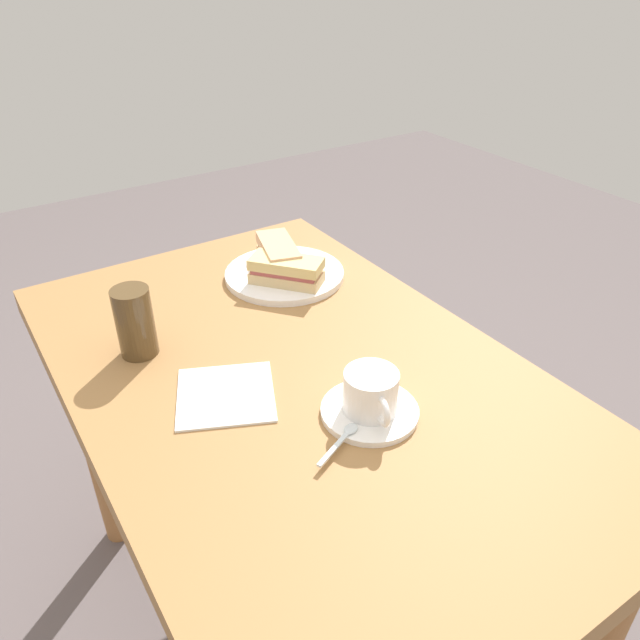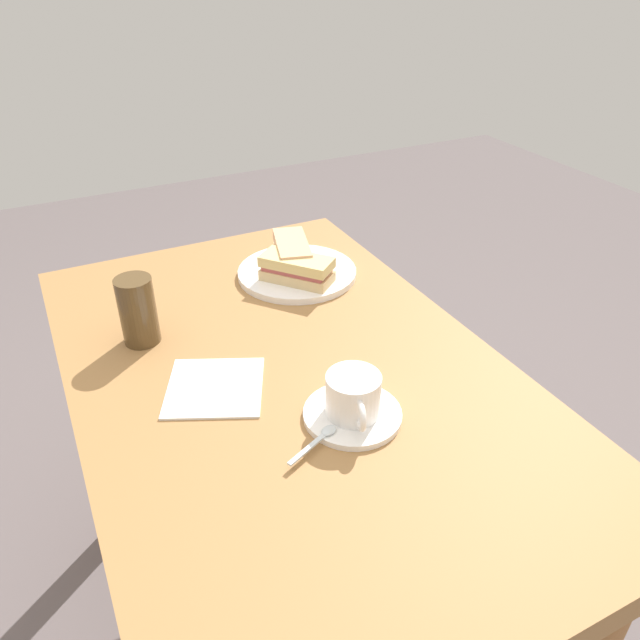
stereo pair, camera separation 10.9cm
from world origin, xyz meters
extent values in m
plane|color=#615757|center=(0.00, 0.00, 0.00)|extent=(6.00, 6.00, 0.00)
cube|color=#9D6E3D|center=(0.00, 0.00, 0.69)|extent=(1.10, 0.69, 0.05)
cylinder|color=#A56D3D|center=(0.48, -0.27, 0.33)|extent=(0.06, 0.06, 0.67)
cylinder|color=#A56D3D|center=(0.48, 0.27, 0.33)|extent=(0.06, 0.06, 0.67)
cylinder|color=white|center=(0.30, -0.15, 0.72)|extent=(0.25, 0.25, 0.01)
cube|color=tan|center=(0.32, -0.15, 0.74)|extent=(0.16, 0.10, 0.02)
cube|color=#CFBA7E|center=(0.32, -0.15, 0.76)|extent=(0.15, 0.10, 0.01)
cube|color=#DEA779|center=(0.32, -0.15, 0.78)|extent=(0.16, 0.10, 0.02)
cube|color=#DBBC83|center=(0.25, -0.13, 0.74)|extent=(0.15, 0.14, 0.02)
cube|color=#AD5052|center=(0.25, -0.13, 0.76)|extent=(0.14, 0.13, 0.01)
cube|color=#DBC37D|center=(0.25, -0.13, 0.77)|extent=(0.15, 0.14, 0.02)
cylinder|color=white|center=(-0.15, -0.04, 0.72)|extent=(0.15, 0.15, 0.01)
cylinder|color=white|center=(-0.15, -0.04, 0.76)|extent=(0.08, 0.08, 0.07)
cylinder|color=olive|center=(-0.15, -0.04, 0.79)|extent=(0.07, 0.07, 0.01)
torus|color=white|center=(-0.19, -0.02, 0.76)|extent=(0.05, 0.02, 0.05)
cube|color=silver|center=(-0.19, 0.06, 0.73)|extent=(0.04, 0.07, 0.00)
ellipsoid|color=silver|center=(-0.17, 0.02, 0.73)|extent=(0.03, 0.03, 0.01)
cube|color=white|center=(0.01, 0.13, 0.72)|extent=(0.20, 0.20, 0.00)
cylinder|color=brown|center=(0.20, 0.20, 0.78)|extent=(0.06, 0.06, 0.12)
camera|label=1|loc=(-0.70, 0.41, 1.33)|focal=34.42mm
camera|label=2|loc=(-0.75, 0.32, 1.33)|focal=34.42mm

